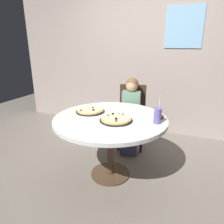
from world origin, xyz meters
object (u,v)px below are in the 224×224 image
(dining_table, at_px, (110,125))
(diner_child, at_px, (130,119))
(pizza_cheese, at_px, (90,111))
(sauce_bowl, at_px, (161,117))
(soda_cup, at_px, (158,116))
(chair_wooden, at_px, (132,113))
(pizza_veggie, at_px, (116,119))

(dining_table, relative_size, diner_child, 1.18)
(pizza_cheese, bearing_deg, sauce_bowl, 6.49)
(diner_child, relative_size, soda_cup, 3.52)
(dining_table, distance_m, soda_cup, 0.55)
(chair_wooden, height_order, pizza_cheese, chair_wooden)
(diner_child, bearing_deg, chair_wooden, 100.85)
(pizza_veggie, xyz_separation_m, pizza_cheese, (-0.41, 0.16, -0.00))
(pizza_cheese, distance_m, sauce_bowl, 0.84)
(pizza_cheese, height_order, sauce_bowl, pizza_cheese)
(dining_table, xyz_separation_m, diner_child, (0.02, 0.70, -0.18))
(diner_child, height_order, sauce_bowl, diner_child)
(soda_cup, height_order, sauce_bowl, soda_cup)
(dining_table, height_order, pizza_cheese, pizza_cheese)
(pizza_cheese, bearing_deg, soda_cup, -4.23)
(pizza_veggie, distance_m, sauce_bowl, 0.50)
(pizza_veggie, relative_size, pizza_cheese, 1.02)
(pizza_veggie, height_order, soda_cup, soda_cup)
(pizza_veggie, distance_m, soda_cup, 0.44)
(sauce_bowl, bearing_deg, dining_table, -160.52)
(pizza_veggie, bearing_deg, diner_child, 96.13)
(soda_cup, bearing_deg, pizza_cheese, 175.77)
(diner_child, height_order, pizza_veggie, diner_child)
(pizza_cheese, bearing_deg, pizza_veggie, -21.79)
(pizza_veggie, xyz_separation_m, sauce_bowl, (0.43, 0.26, 0.00))
(pizza_cheese, xyz_separation_m, sauce_bowl, (0.83, 0.10, 0.00))
(dining_table, bearing_deg, chair_wooden, 91.22)
(dining_table, height_order, diner_child, diner_child)
(dining_table, bearing_deg, diner_child, 88.74)
(dining_table, height_order, pizza_veggie, pizza_veggie)
(diner_child, bearing_deg, pizza_cheese, -117.74)
(chair_wooden, bearing_deg, pizza_cheese, -109.99)
(dining_table, distance_m, diner_child, 0.73)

